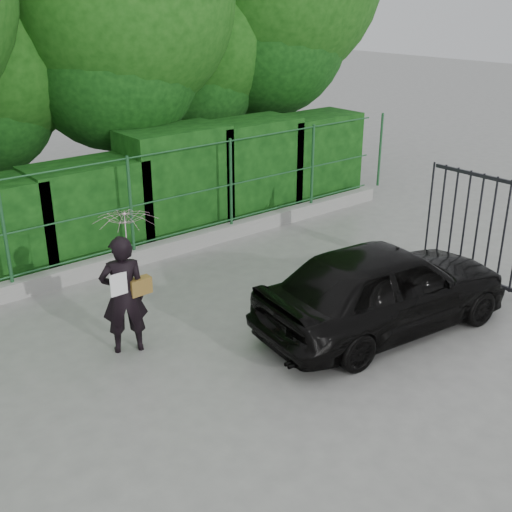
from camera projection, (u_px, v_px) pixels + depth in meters
ground at (273, 372)px, 8.72m from camera, size 80.00×80.00×0.00m
kerb at (116, 262)px, 11.89m from camera, size 14.00×0.25×0.30m
fence at (122, 206)px, 11.61m from camera, size 14.13×0.06×1.80m
hedge at (102, 203)px, 12.46m from camera, size 14.20×1.20×2.25m
trees at (73, 1)px, 13.17m from camera, size 17.10×6.15×8.08m
woman at (126, 263)px, 8.84m from camera, size 0.96×0.89×2.07m
car at (384, 287)px, 9.60m from camera, size 4.28×2.14×1.40m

